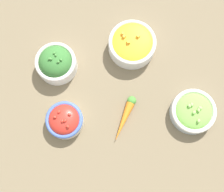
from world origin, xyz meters
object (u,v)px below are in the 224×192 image
(loose_carrot, at_px, (125,117))
(bowl_cherry_tomatoes, at_px, (64,120))
(bowl_broccoli, at_px, (56,63))
(bowl_lettuce, at_px, (193,111))
(bowl_squash, at_px, (132,44))

(loose_carrot, bearing_deg, bowl_cherry_tomatoes, -63.99)
(bowl_broccoli, height_order, bowl_lettuce, bowl_broccoli)
(bowl_lettuce, bearing_deg, loose_carrot, -12.95)
(bowl_squash, height_order, loose_carrot, bowl_squash)
(bowl_squash, relative_size, loose_carrot, 1.20)
(bowl_squash, relative_size, bowl_cherry_tomatoes, 1.33)
(bowl_broccoli, height_order, loose_carrot, bowl_broccoli)
(bowl_broccoli, bearing_deg, bowl_squash, 177.78)
(bowl_cherry_tomatoes, bearing_deg, bowl_lettuce, 166.64)
(bowl_squash, relative_size, bowl_broccoli, 1.18)
(bowl_broccoli, distance_m, loose_carrot, 0.27)
(bowl_cherry_tomatoes, distance_m, bowl_lettuce, 0.38)
(bowl_cherry_tomatoes, height_order, bowl_lettuce, bowl_cherry_tomatoes)
(bowl_squash, relative_size, bowl_lettuce, 1.10)
(bowl_cherry_tomatoes, xyz_separation_m, loose_carrot, (-0.17, 0.04, -0.01))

